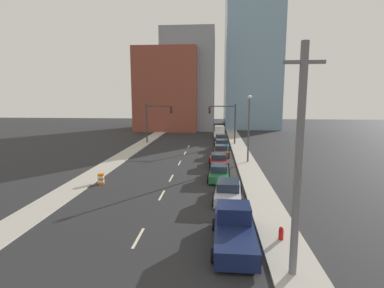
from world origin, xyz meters
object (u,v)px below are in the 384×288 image
object	(u,v)px
fire_hydrant	(281,234)
street_lamp	(249,124)
box_truck_white	(219,132)
traffic_signal_left	(154,118)
sedan_orange	(221,139)
utility_pole_right_near	(299,162)
pickup_truck_navy	(234,230)
traffic_signal_right	(228,118)
sedan_red	(218,160)
sedan_silver	(228,191)
sedan_green	(219,172)
sedan_teal	(222,145)
traffic_barrel	(101,179)
sedan_brown	(221,151)

from	to	relation	value
fire_hydrant	street_lamp	bearing A→B (deg)	89.18
fire_hydrant	box_truck_white	xyz separation A→B (m)	(-2.77, 41.48, 0.62)
traffic_signal_left	fire_hydrant	distance (m)	36.35
fire_hydrant	sedan_orange	xyz separation A→B (m)	(-2.60, 34.26, 0.28)
utility_pole_right_near	pickup_truck_navy	world-z (taller)	utility_pole_right_near
traffic_signal_right	sedan_red	distance (m)	16.35
traffic_signal_left	box_truck_white	xyz separation A→B (m)	(10.95, 8.04, -3.22)
traffic_signal_left	box_truck_white	world-z (taller)	traffic_signal_left
sedan_red	sedan_orange	world-z (taller)	sedan_orange
traffic_signal_left	street_lamp	world-z (taller)	street_lamp
sedan_silver	box_truck_white	size ratio (longest dim) A/B	0.77
sedan_silver	sedan_red	xyz separation A→B (m)	(-0.61, 11.22, -0.05)
utility_pole_right_near	sedan_orange	xyz separation A→B (m)	(-2.44, 37.37, -4.30)
sedan_green	box_truck_white	distance (m)	29.40
traffic_signal_left	sedan_red	size ratio (longest dim) A/B	1.50
sedan_silver	sedan_red	distance (m)	11.24
traffic_signal_right	sedan_orange	size ratio (longest dim) A/B	1.46
sedan_teal	sedan_orange	xyz separation A→B (m)	(-0.00, 5.73, 0.03)
sedan_red	traffic_signal_right	bearing A→B (deg)	81.60
traffic_signal_left	sedan_teal	distance (m)	12.66
utility_pole_right_near	box_truck_white	world-z (taller)	utility_pole_right_near
sedan_silver	box_truck_white	world-z (taller)	box_truck_white
traffic_barrel	sedan_teal	xyz separation A→B (m)	(10.99, 18.87, 0.19)
utility_pole_right_near	sedan_red	size ratio (longest dim) A/B	2.22
street_lamp	sedan_red	bearing A→B (deg)	-151.24
fire_hydrant	sedan_teal	distance (m)	28.66
sedan_green	utility_pole_right_near	bearing A→B (deg)	-77.20
pickup_truck_navy	sedan_red	xyz separation A→B (m)	(-0.65, 17.99, -0.14)
traffic_barrel	sedan_silver	xyz separation A→B (m)	(11.04, -3.31, 0.21)
traffic_barrel	box_truck_white	bearing A→B (deg)	71.21
street_lamp	box_truck_white	distance (m)	22.50
sedan_orange	box_truck_white	world-z (taller)	box_truck_white
utility_pole_right_near	sedan_silver	xyz separation A→B (m)	(-2.39, 9.47, -4.32)
traffic_signal_right	traffic_barrel	bearing A→B (deg)	-116.79
pickup_truck_navy	sedan_silver	world-z (taller)	pickup_truck_navy
traffic_signal_left	street_lamp	distance (m)	19.78
sedan_red	sedan_brown	xyz separation A→B (m)	(0.41, 5.77, 0.03)
utility_pole_right_near	sedan_orange	world-z (taller)	utility_pole_right_near
traffic_signal_left	sedan_silver	xyz separation A→B (m)	(11.17, -27.08, -3.57)
sedan_red	street_lamp	bearing A→B (deg)	26.03
sedan_brown	sedan_orange	bearing A→B (deg)	90.60
traffic_signal_right	traffic_barrel	world-z (taller)	traffic_signal_right
sedan_red	sedan_orange	distance (m)	16.69
street_lamp	pickup_truck_navy	size ratio (longest dim) A/B	1.39
sedan_orange	sedan_silver	bearing A→B (deg)	-92.91
sedan_green	sedan_orange	xyz separation A→B (m)	(0.55, 22.18, 0.05)
street_lamp	sedan_silver	distance (m)	13.97
street_lamp	sedan_brown	xyz separation A→B (m)	(-3.04, 3.88, -3.92)
utility_pole_right_near	sedan_brown	xyz separation A→B (m)	(-2.60, 26.46, -4.33)
street_lamp	sedan_orange	xyz separation A→B (m)	(-2.88, 14.79, -3.89)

